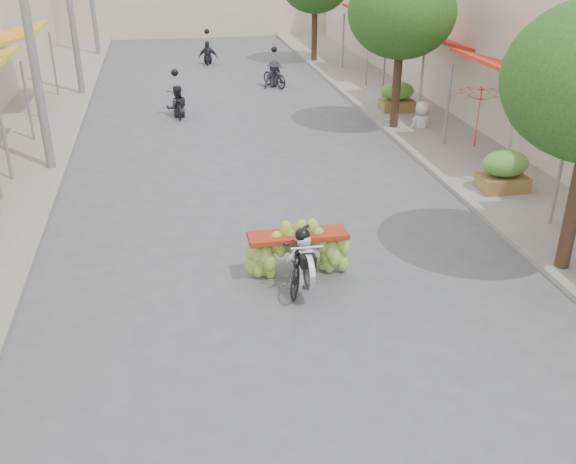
{
  "coord_description": "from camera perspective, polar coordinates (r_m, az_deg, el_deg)",
  "views": [
    {
      "loc": [
        -2.08,
        -6.0,
        6.26
      ],
      "look_at": [
        -0.05,
        4.56,
        1.1
      ],
      "focal_mm": 40.0,
      "sensor_mm": 36.0,
      "label": 1
    }
  ],
  "objects": [
    {
      "name": "pedestrian",
      "position": [
        22.13,
        11.93,
        11.3
      ],
      "size": [
        0.94,
        0.66,
        1.74
      ],
      "rotation": [
        0.0,
        0.0,
        3.33
      ],
      "color": "silver",
      "rests_on": "ground"
    },
    {
      "name": "sidewalk_right",
      "position": [
        23.71,
        12.24,
        9.89
      ],
      "size": [
        4.0,
        60.0,
        0.12
      ],
      "primitive_type": "cube",
      "color": "gray",
      "rests_on": "ground"
    },
    {
      "name": "produce_crate_mid",
      "position": [
        17.19,
        18.71,
        5.42
      ],
      "size": [
        1.2,
        0.88,
        1.16
      ],
      "color": "olive",
      "rests_on": "ground"
    },
    {
      "name": "ground",
      "position": [
        8.92,
        6.2,
        -19.14
      ],
      "size": [
        120.0,
        120.0,
        0.0
      ],
      "primitive_type": "plane",
      "color": "#545459",
      "rests_on": "ground"
    },
    {
      "name": "market_umbrella",
      "position": [
        18.03,
        16.91,
        12.34
      ],
      "size": [
        2.36,
        2.36,
        1.69
      ],
      "rotation": [
        0.0,
        0.0,
        -0.33
      ],
      "color": "red",
      "rests_on": "ground"
    },
    {
      "name": "produce_crate_far",
      "position": [
        24.15,
        9.69,
        11.99
      ],
      "size": [
        1.2,
        0.88,
        1.16
      ],
      "color": "olive",
      "rests_on": "ground"
    },
    {
      "name": "bg_motorbike_c",
      "position": [
        33.1,
        -7.17,
        16.02
      ],
      "size": [
        1.04,
        1.47,
        1.95
      ],
      "color": "black",
      "rests_on": "ground"
    },
    {
      "name": "utility_pole_mid",
      "position": [
        18.44,
        -22.17,
        16.9
      ],
      "size": [
        0.6,
        0.24,
        8.0
      ],
      "color": "slate",
      "rests_on": "ground"
    },
    {
      "name": "bg_motorbike_b",
      "position": [
        27.92,
        -1.23,
        14.47
      ],
      "size": [
        1.19,
        1.63,
        1.95
      ],
      "color": "black",
      "rests_on": "ground"
    },
    {
      "name": "street_tree_mid",
      "position": [
        21.5,
        10.09,
        18.65
      ],
      "size": [
        3.4,
        3.4,
        5.25
      ],
      "color": "#3A2719",
      "rests_on": "ground"
    },
    {
      "name": "bg_motorbike_a",
      "position": [
        23.72,
        -9.89,
        11.84
      ],
      "size": [
        0.83,
        1.58,
        1.95
      ],
      "color": "black",
      "rests_on": "ground"
    },
    {
      "name": "banana_motorbike",
      "position": [
        12.17,
        1.09,
        -1.59
      ],
      "size": [
        2.2,
        1.95,
        2.07
      ],
      "color": "black",
      "rests_on": "ground"
    },
    {
      "name": "sidewalk_left",
      "position": [
        22.44,
        -23.28,
        7.5
      ],
      "size": [
        4.0,
        60.0,
        0.12
      ],
      "primitive_type": "cube",
      "color": "gray",
      "rests_on": "ground"
    }
  ]
}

